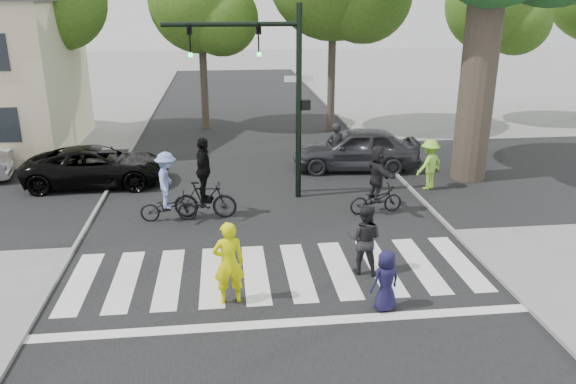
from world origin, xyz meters
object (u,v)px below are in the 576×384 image
at_px(cyclist_mid, 204,186).
at_px(pedestrian_child, 386,281).
at_px(pedestrian_woman, 229,263).
at_px(car_grey, 356,149).
at_px(cyclist_left, 167,192).
at_px(cyclist_right, 377,184).
at_px(car_suv, 97,166).
at_px(pedestrian_adult, 364,239).
at_px(traffic_signal, 271,76).

bearing_deg(cyclist_mid, pedestrian_child, -55.89).
distance_m(pedestrian_woman, car_grey, 10.45).
distance_m(cyclist_left, cyclist_right, 6.11).
bearing_deg(cyclist_mid, car_suv, 136.92).
xyz_separation_m(cyclist_left, car_grey, (6.53, 4.45, -0.10)).
xyz_separation_m(pedestrian_adult, cyclist_mid, (-3.76, 3.94, 0.14)).
relative_size(traffic_signal, cyclist_right, 2.87).
height_order(cyclist_right, car_suv, cyclist_right).
bearing_deg(cyclist_mid, cyclist_left, -171.69).
height_order(pedestrian_child, cyclist_right, cyclist_right).
bearing_deg(car_suv, cyclist_left, -143.96).
bearing_deg(traffic_signal, car_grey, 39.78).
distance_m(traffic_signal, cyclist_left, 4.64).
relative_size(pedestrian_child, car_grey, 0.28).
bearing_deg(cyclist_mid, cyclist_right, -2.49).
relative_size(traffic_signal, cyclist_mid, 2.49).
xyz_separation_m(pedestrian_child, car_suv, (-7.55, 9.12, 0.00)).
bearing_deg(car_suv, pedestrian_child, -140.77).
bearing_deg(pedestrian_adult, cyclist_mid, -21.84).
bearing_deg(car_suv, pedestrian_woman, -153.07).
height_order(cyclist_right, car_grey, cyclist_right).
bearing_deg(pedestrian_woman, pedestrian_adult, -169.24).
distance_m(cyclist_mid, cyclist_right, 5.07).
distance_m(cyclist_left, car_grey, 7.90).
distance_m(pedestrian_woman, car_suv, 9.52).
height_order(pedestrian_adult, cyclist_right, cyclist_right).
relative_size(cyclist_mid, car_suv, 0.50).
bearing_deg(cyclist_mid, pedestrian_woman, -82.85).
height_order(pedestrian_woman, cyclist_left, cyclist_left).
xyz_separation_m(pedestrian_woman, cyclist_right, (4.44, 4.73, 0.02)).
xyz_separation_m(pedestrian_child, car_grey, (1.68, 9.91, 0.13)).
height_order(cyclist_left, cyclist_mid, cyclist_mid).
height_order(pedestrian_child, car_grey, car_grey).
relative_size(cyclist_left, car_suv, 0.43).
bearing_deg(cyclist_right, car_grey, 84.68).
distance_m(pedestrian_child, cyclist_left, 7.31).
bearing_deg(car_suv, pedestrian_adult, -135.13).
bearing_deg(traffic_signal, pedestrian_adult, -72.83).
bearing_deg(pedestrian_adult, car_grey, -77.34).
relative_size(pedestrian_child, cyclist_mid, 0.55).
bearing_deg(cyclist_mid, car_grey, 38.10).
bearing_deg(pedestrian_woman, cyclist_mid, -89.97).
distance_m(pedestrian_adult, cyclist_right, 3.94).
xyz_separation_m(traffic_signal, pedestrian_woman, (-1.47, -6.42, -2.98)).
bearing_deg(car_suv, traffic_signal, -109.56).
relative_size(pedestrian_child, pedestrian_adult, 0.78).
bearing_deg(car_grey, pedestrian_woman, -22.01).
bearing_deg(cyclist_right, pedestrian_adult, -109.25).
distance_m(pedestrian_woman, cyclist_mid, 4.99).
distance_m(pedestrian_woman, pedestrian_adult, 3.30).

